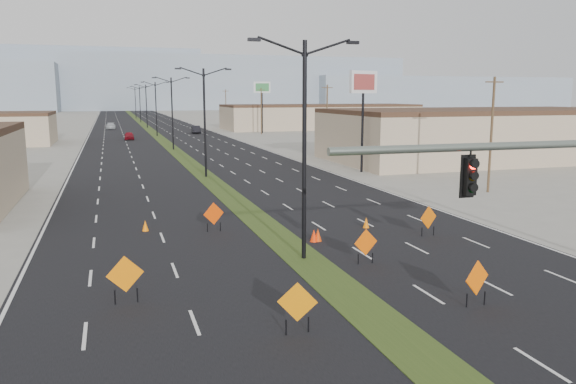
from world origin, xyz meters
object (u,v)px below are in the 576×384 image
object	(u,v)px
construction_sign_4	(477,280)
construction_sign_5	(428,219)
pole_sign_east_near	(363,89)
pole_sign_east_far	(262,91)
streetlight_6	(135,102)
construction_sign_3	(366,244)
car_left	(129,136)
cone_2	(314,236)
streetlight_0	(304,144)
cone_3	(145,226)
construction_sign_2	(214,215)
car_mid	(196,130)
streetlight_3	(156,107)
streetlight_4	(146,105)
cone_0	(318,235)
construction_sign_1	(297,304)
streetlight_1	(205,119)
car_far	(111,126)
cone_1	(366,223)
construction_sign_0	(125,276)
streetlight_2	(172,111)
streetlight_5	(140,103)

from	to	relation	value
construction_sign_4	construction_sign_5	world-z (taller)	construction_sign_4
pole_sign_east_near	pole_sign_east_far	size ratio (longest dim) A/B	0.97
streetlight_6	construction_sign_3	bearing A→B (deg)	-89.18
car_left	cone_2	bearing A→B (deg)	-83.65
streetlight_0	cone_2	distance (m)	5.97
construction_sign_4	cone_3	world-z (taller)	construction_sign_4
construction_sign_2	car_mid	bearing A→B (deg)	64.97
pole_sign_east_near	construction_sign_5	bearing A→B (deg)	-122.50
cone_3	cone_2	bearing A→B (deg)	-31.67
construction_sign_4	car_mid	bearing A→B (deg)	68.40
streetlight_3	car_mid	size ratio (longest dim) A/B	2.19
streetlight_4	car_left	distance (m)	36.10
car_left	construction_sign_3	xyz separation A→B (m)	(7.73, -78.22, 0.28)
streetlight_3	construction_sign_2	world-z (taller)	streetlight_3
streetlight_6	cone_0	bearing A→B (deg)	-89.39
streetlight_3	construction_sign_1	bearing A→B (deg)	-91.84
streetlight_4	construction_sign_5	size ratio (longest dim) A/B	5.97
construction_sign_2	streetlight_1	bearing A→B (deg)	64.47
streetlight_3	construction_sign_2	xyz separation A→B (m)	(-3.09, -77.46, -4.43)
streetlight_3	pole_sign_east_near	xyz separation A→B (m)	(15.44, -57.17, 2.73)
streetlight_4	construction_sign_1	xyz separation A→B (m)	(-2.96, -119.89, -4.39)
cone_2	construction_sign_2	bearing A→B (deg)	140.56
streetlight_0	car_left	xyz separation A→B (m)	(-5.31, 76.61, -4.74)
construction_sign_1	construction_sign_2	world-z (taller)	construction_sign_1
streetlight_0	streetlight_4	xyz separation A→B (m)	(0.00, 112.00, 0.00)
car_far	construction_sign_3	bearing A→B (deg)	-82.87
car_left	streetlight_1	bearing A→B (deg)	-82.69
construction_sign_3	construction_sign_5	distance (m)	6.56
pole_sign_east_near	cone_1	bearing A→B (deg)	-129.84
streetlight_0	construction_sign_3	bearing A→B (deg)	-33.60
streetlight_0	construction_sign_2	size ratio (longest dim) A/B	5.96
construction_sign_3	construction_sign_5	bearing A→B (deg)	24.53
streetlight_0	cone_1	bearing A→B (deg)	41.09
construction_sign_0	streetlight_0	bearing A→B (deg)	12.38
construction_sign_4	car_left	bearing A→B (deg)	77.14
cone_2	streetlight_2	bearing A→B (deg)	91.63
construction_sign_3	cone_0	xyz separation A→B (m)	(-0.66, 4.40, -0.61)
streetlight_5	cone_1	xyz separation A→B (m)	(5.48, -135.22, -5.10)
cone_1	car_far	bearing A→B (deg)	97.42
streetlight_3	cone_0	bearing A→B (deg)	-88.76
car_far	construction_sign_3	distance (m)	111.87
construction_sign_2	cone_3	distance (m)	3.97
streetlight_1	construction_sign_0	distance (m)	32.79
streetlight_2	cone_3	bearing A→B (deg)	-98.00
streetlight_3	construction_sign_4	xyz separation A→B (m)	(3.99, -91.59, -4.39)
car_left	cone_3	distance (m)	68.76
streetlight_0	streetlight_3	world-z (taller)	same
construction_sign_1	pole_sign_east_near	world-z (taller)	pole_sign_east_near
streetlight_3	streetlight_2	bearing A→B (deg)	-90.00
construction_sign_2	cone_3	size ratio (longest dim) A/B	2.70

